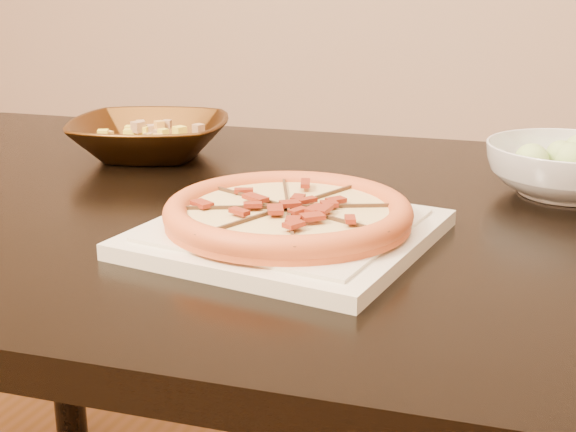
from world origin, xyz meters
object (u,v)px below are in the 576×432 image
object	(u,v)px
dining_table	(253,268)
salad_bowl	(568,169)
plate	(288,232)
bronze_bowl	(150,138)
pizza	(288,213)

from	to	relation	value
dining_table	salad_bowl	world-z (taller)	salad_bowl
plate	salad_bowl	world-z (taller)	salad_bowl
plate	bronze_bowl	bearing A→B (deg)	140.23
bronze_bowl	dining_table	bearing A→B (deg)	-33.20
dining_table	pizza	bearing A→B (deg)	-51.70
bronze_bowl	plate	bearing A→B (deg)	-39.77
bronze_bowl	salad_bowl	size ratio (longest dim) A/B	1.14
dining_table	pizza	distance (m)	0.22
plate	bronze_bowl	world-z (taller)	bronze_bowl
plate	salad_bowl	bearing A→B (deg)	49.26
plate	pizza	distance (m)	0.02
dining_table	plate	xyz separation A→B (m)	(0.11, -0.13, 0.11)
dining_table	bronze_bowl	bearing A→B (deg)	146.80
dining_table	pizza	size ratio (longest dim) A/B	5.47
bronze_bowl	salad_bowl	xyz separation A→B (m)	(0.64, 0.02, 0.00)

